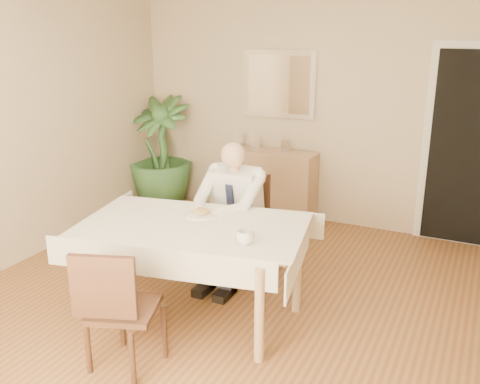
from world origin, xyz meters
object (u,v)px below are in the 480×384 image
at_px(chair_near, 116,305).
at_px(seated_man, 228,208).
at_px(dining_table, 193,234).
at_px(sideboard, 272,185).
at_px(coffee_mug, 245,237).
at_px(potted_palm, 160,153).
at_px(chair_far, 243,217).

height_order(chair_near, seated_man, seated_man).
xyz_separation_m(dining_table, sideboard, (-0.29, 2.29, -0.26)).
bearing_deg(dining_table, chair_near, -104.25).
relative_size(dining_table, sideboard, 1.87).
relative_size(coffee_mug, sideboard, 0.12).
relative_size(seated_man, coffee_mug, 10.45).
bearing_deg(chair_near, potted_palm, 99.76).
bearing_deg(potted_palm, chair_far, -35.58).
distance_m(chair_near, seated_man, 1.48).
bearing_deg(seated_man, chair_far, 90.00).
relative_size(chair_near, seated_man, 0.70).
xyz_separation_m(dining_table, chair_far, (0.00, 0.88, -0.15)).
distance_m(sideboard, potted_palm, 1.46).
bearing_deg(chair_near, seated_man, 68.55).
distance_m(chair_near, sideboard, 3.17).
relative_size(chair_far, seated_man, 0.74).
height_order(chair_far, seated_man, seated_man).
xyz_separation_m(chair_far, coffee_mug, (0.52, -1.06, 0.28)).
bearing_deg(seated_man, sideboard, 99.62).
xyz_separation_m(chair_near, seated_man, (0.06, 1.47, 0.20)).
distance_m(chair_near, potted_palm, 3.41).
distance_m(dining_table, potted_palm, 2.71).
bearing_deg(sideboard, dining_table, -80.57).
relative_size(dining_table, seated_man, 1.52).
relative_size(dining_table, chair_near, 2.16).
xyz_separation_m(chair_near, coffee_mug, (0.58, 0.70, 0.31)).
distance_m(dining_table, chair_near, 0.89).
distance_m(seated_man, sideboard, 1.74).
bearing_deg(dining_table, coffee_mug, -28.88).
height_order(dining_table, chair_far, chair_far).
bearing_deg(dining_table, potted_palm, 118.54).
height_order(coffee_mug, sideboard, coffee_mug).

